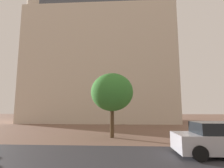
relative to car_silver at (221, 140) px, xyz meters
The scene contains 5 objects.
ground_plane 5.17m from the car_silver, 164.36° to the left, with size 120.00×120.00×0.00m, color brown.
street_asphalt_strip 5.21m from the car_silver, 162.86° to the right, with size 120.00×6.91×0.00m, color #2D2D33.
landmark_building 25.74m from the car_silver, 111.53° to the left, with size 23.70×12.46×34.29m.
car_silver is the anchor object (origin of this frame).
tree_curb_far 7.74m from the car_silver, 137.94° to the left, with size 3.25×3.25×4.89m.
Camera 1 is at (0.35, -0.21, 2.16)m, focal length 28.55 mm.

